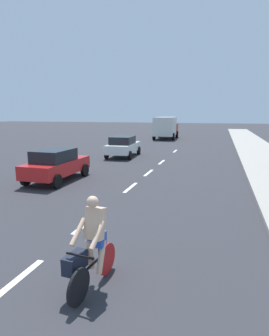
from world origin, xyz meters
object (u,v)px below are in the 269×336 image
object	(u,v)px
cyclist	(90,248)
delivery_truck	(166,127)
parked_car_red	(56,164)
parked_car_white	(123,146)

from	to	relation	value
cyclist	delivery_truck	xyz separation A→B (m)	(-4.60, 32.32, 0.67)
parked_car_red	delivery_truck	distance (m)	24.77
cyclist	parked_car_white	distance (m)	16.81
parked_car_red	parked_car_white	xyz separation A→B (m)	(0.55, 8.51, 0.00)
cyclist	parked_car_red	size ratio (longest dim) A/B	0.46
cyclist	parked_car_white	size ratio (longest dim) A/B	0.43
parked_car_red	cyclist	bearing A→B (deg)	-53.93
delivery_truck	parked_car_white	bearing A→B (deg)	-92.72
parked_car_white	delivery_truck	bearing A→B (deg)	86.12
cyclist	delivery_truck	world-z (taller)	delivery_truck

